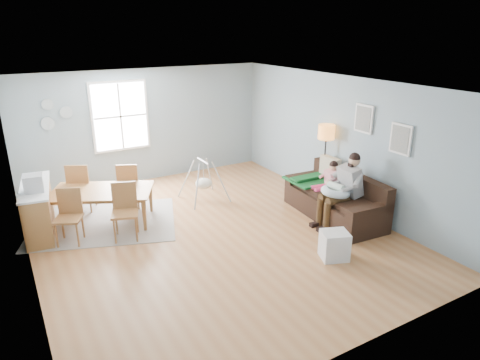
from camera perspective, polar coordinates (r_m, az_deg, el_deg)
room at (r=7.18m, az=-4.14°, el=10.27°), size 8.40×9.40×3.90m
window at (r=10.33m, az=-15.69°, el=8.18°), size 1.32×0.08×1.62m
pictures at (r=8.26m, az=18.34°, el=6.54°), size 0.05×1.34×0.74m
wall_plates at (r=10.06m, az=-23.58°, el=8.02°), size 0.67×0.02×0.66m
sofa at (r=8.75m, az=12.76°, el=-2.79°), size 1.11×2.27×0.89m
green_throw at (r=9.15m, az=9.63°, el=0.14°), size 1.02×0.84×0.04m
beige_pillow at (r=9.14m, az=11.90°, el=1.49°), size 0.15×0.50×0.50m
father at (r=8.28m, az=13.56°, el=-0.92°), size 0.97×0.46×1.40m
nursing_pillow at (r=8.20m, az=12.62°, el=-1.53°), size 0.61×0.59×0.23m
infant at (r=8.19m, az=12.48°, el=-0.78°), size 0.20×0.42×0.15m
toddler at (r=8.70m, az=11.70°, el=0.22°), size 0.57×0.33×0.86m
floor_lamp at (r=9.13m, az=11.40°, el=5.43°), size 0.34×0.34×1.69m
storage_cube at (r=7.23m, az=12.41°, el=-8.50°), size 0.53×0.50×0.47m
rug at (r=8.77m, az=-17.59°, el=-5.41°), size 3.19×2.80×0.01m
dining_table at (r=8.64m, az=-17.81°, el=-3.46°), size 2.15×1.78×0.66m
chair_sw at (r=8.04m, az=-21.83°, el=-4.01°), size 0.58×0.58×0.96m
chair_se at (r=7.89m, az=-15.11°, el=-3.46°), size 0.58×0.58×1.01m
chair_nw at (r=9.23m, az=-20.54°, el=-0.52°), size 0.63×0.63×1.04m
chair_ne at (r=9.11m, az=-14.60°, el=-0.33°), size 0.60×0.60×0.99m
counter at (r=8.65m, az=-25.29°, el=-3.47°), size 0.69×1.69×0.92m
monitor at (r=8.16m, az=-25.87°, el=-0.39°), size 0.35×0.33×0.30m
baby_swing at (r=9.31m, az=-4.86°, el=-0.36°), size 0.89×0.90×0.91m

